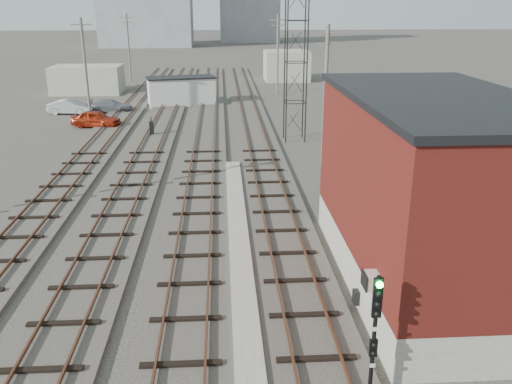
{
  "coord_description": "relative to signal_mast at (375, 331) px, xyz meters",
  "views": [
    {
      "loc": [
        -0.16,
        -6.38,
        10.21
      ],
      "look_at": [
        1.31,
        16.48,
        2.2
      ],
      "focal_mm": 38.0,
      "sensor_mm": 36.0,
      "label": 1
    }
  ],
  "objects": [
    {
      "name": "ground",
      "position": [
        -3.7,
        54.52,
        -2.16
      ],
      "size": [
        320.0,
        320.0,
        0.0
      ],
      "primitive_type": "plane",
      "color": "#282621",
      "rests_on": "ground"
    },
    {
      "name": "switch_stand",
      "position": [
        -9.51,
        31.38,
        -1.47
      ],
      "size": [
        0.4,
        0.4,
        1.46
      ],
      "rotation": [
        0.0,
        0.0,
        0.2
      ],
      "color": "black",
      "rests_on": "ground"
    },
    {
      "name": "car_red",
      "position": [
        -14.73,
        35.28,
        -1.44
      ],
      "size": [
        4.52,
        2.64,
        1.44
      ],
      "primitive_type": "imported",
      "rotation": [
        0.0,
        0.0,
        1.34
      ],
      "color": "#9A250E",
      "rests_on": "ground"
    },
    {
      "name": "utility_pole_right_a",
      "position": [
        2.8,
        22.52,
        2.64
      ],
      "size": [
        1.8,
        0.24,
        9.0
      ],
      "color": "#595147",
      "rests_on": "ground"
    },
    {
      "name": "utility_pole_left_b",
      "position": [
        -16.2,
        39.52,
        2.64
      ],
      "size": [
        1.8,
        0.24,
        9.0
      ],
      "color": "#595147",
      "rests_on": "ground"
    },
    {
      "name": "track_right",
      "position": [
        -1.2,
        33.52,
        -2.05
      ],
      "size": [
        3.2,
        90.0,
        0.39
      ],
      "color": "#332D28",
      "rests_on": "ground"
    },
    {
      "name": "utility_pole_left_c",
      "position": [
        -16.2,
        64.52,
        2.64
      ],
      "size": [
        1.8,
        0.24,
        9.0
      ],
      "color": "#595147",
      "rests_on": "ground"
    },
    {
      "name": "lattice_tower",
      "position": [
        1.8,
        29.52,
        5.34
      ],
      "size": [
        1.6,
        1.6,
        15.0
      ],
      "color": "black",
      "rests_on": "ground"
    },
    {
      "name": "car_silver",
      "position": [
        -18.46,
        41.39,
        -1.45
      ],
      "size": [
        4.44,
        2.05,
        1.41
      ],
      "primitive_type": "imported",
      "rotation": [
        0.0,
        0.0,
        1.44
      ],
      "color": "#A4A8AC",
      "rests_on": "ground"
    },
    {
      "name": "brick_building",
      "position": [
        3.8,
        6.52,
        1.47
      ],
      "size": [
        6.54,
        12.2,
        7.22
      ],
      "color": "gray",
      "rests_on": "ground"
    },
    {
      "name": "track_mid_left",
      "position": [
        -9.2,
        33.52,
        -2.05
      ],
      "size": [
        3.2,
        90.0,
        0.39
      ],
      "color": "#332D28",
      "rests_on": "ground"
    },
    {
      "name": "utility_pole_right_b",
      "position": [
        2.8,
        52.52,
        2.64
      ],
      "size": [
        1.8,
        0.24,
        9.0
      ],
      "color": "#595147",
      "rests_on": "ground"
    },
    {
      "name": "site_trailer",
      "position": [
        -8.02,
        45.63,
        -0.66
      ],
      "size": [
        7.51,
        4.44,
        2.96
      ],
      "rotation": [
        0.0,
        0.0,
        0.21
      ],
      "color": "silver",
      "rests_on": "ground"
    },
    {
      "name": "shed_left",
      "position": [
        -19.7,
        54.52,
        -0.56
      ],
      "size": [
        8.0,
        5.0,
        3.2
      ],
      "primitive_type": "cube",
      "color": "gray",
      "rests_on": "ground"
    },
    {
      "name": "platform_curb",
      "position": [
        -3.2,
        8.52,
        -2.03
      ],
      "size": [
        0.9,
        28.0,
        0.26
      ],
      "primitive_type": "cube",
      "color": "gray",
      "rests_on": "ground"
    },
    {
      "name": "track_left",
      "position": [
        -13.2,
        33.52,
        -2.05
      ],
      "size": [
        3.2,
        90.0,
        0.39
      ],
      "color": "#332D28",
      "rests_on": "ground"
    },
    {
      "name": "shed_right",
      "position": [
        5.3,
        64.52,
        -0.16
      ],
      "size": [
        6.0,
        6.0,
        4.0
      ],
      "primitive_type": "cube",
      "color": "gray",
      "rests_on": "ground"
    },
    {
      "name": "car_grey",
      "position": [
        -14.73,
        42.09,
        -1.53
      ],
      "size": [
        4.36,
        1.87,
        1.25
      ],
      "primitive_type": "imported",
      "rotation": [
        0.0,
        0.0,
        1.54
      ],
      "color": "slate",
      "rests_on": "ground"
    },
    {
      "name": "signal_mast",
      "position": [
        0.0,
        0.0,
        0.0
      ],
      "size": [
        0.4,
        0.4,
        3.75
      ],
      "color": "gray",
      "rests_on": "ground"
    },
    {
      "name": "track_mid_right",
      "position": [
        -5.2,
        33.52,
        -2.05
      ],
      "size": [
        3.2,
        90.0,
        0.39
      ],
      "color": "#332D28",
      "rests_on": "ground"
    }
  ]
}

